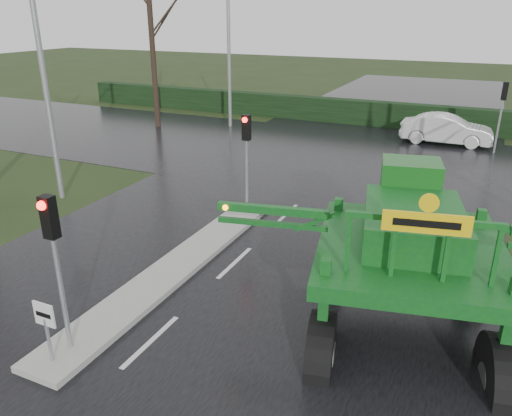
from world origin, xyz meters
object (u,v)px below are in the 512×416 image
at_px(traffic_signal_far, 503,102).
at_px(crop_sprayer, 327,255).
at_px(keep_left_sign, 46,323).
at_px(street_light_left_far, 233,24).
at_px(traffic_signal_mid, 246,143).
at_px(street_light_left_near, 44,33).
at_px(white_sedan, 444,144).
at_px(traffic_signal_near, 53,242).

relative_size(traffic_signal_far, crop_sprayer, 0.42).
xyz_separation_m(keep_left_sign, street_light_left_far, (-6.89, 21.50, 4.93)).
distance_m(traffic_signal_mid, street_light_left_near, 7.83).
distance_m(crop_sprayer, white_sedan, 19.81).
distance_m(street_light_left_near, white_sedan, 20.26).
bearing_deg(traffic_signal_near, street_light_left_near, 134.53).
bearing_deg(traffic_signal_far, traffic_signal_mid, 58.07).
xyz_separation_m(traffic_signal_far, street_light_left_near, (-14.69, -14.01, 3.40)).
distance_m(street_light_left_near, crop_sprayer, 13.10).
height_order(traffic_signal_far, street_light_left_far, street_light_left_far).
bearing_deg(traffic_signal_near, keep_left_sign, -90.00).
xyz_separation_m(crop_sprayer, white_sedan, (0.59, 19.67, -2.25)).
bearing_deg(white_sedan, traffic_signal_mid, 157.49).
xyz_separation_m(traffic_signal_mid, white_sedan, (5.35, 13.50, -2.59)).
bearing_deg(street_light_left_far, traffic_signal_far, 0.03).
xyz_separation_m(keep_left_sign, crop_sprayer, (4.75, 2.82, 1.20)).
bearing_deg(street_light_left_near, traffic_signal_far, 43.63).
height_order(traffic_signal_mid, street_light_left_near, street_light_left_near).
relative_size(traffic_signal_far, street_light_left_far, 0.35).
xyz_separation_m(keep_left_sign, street_light_left_near, (-6.89, 7.50, 4.93)).
relative_size(keep_left_sign, traffic_signal_near, 0.38).
distance_m(traffic_signal_mid, street_light_left_far, 14.68).
distance_m(traffic_signal_mid, traffic_signal_far, 14.75).
distance_m(traffic_signal_near, crop_sprayer, 5.30).
height_order(street_light_left_far, crop_sprayer, street_light_left_far).
relative_size(keep_left_sign, traffic_signal_mid, 0.38).
height_order(traffic_signal_near, white_sedan, traffic_signal_near).
height_order(street_light_left_near, street_light_left_far, same).
bearing_deg(traffic_signal_mid, white_sedan, 68.39).
relative_size(traffic_signal_near, street_light_left_far, 0.35).
xyz_separation_m(traffic_signal_near, street_light_left_near, (-6.89, 7.01, 3.40)).
distance_m(street_light_left_near, street_light_left_far, 14.00).
bearing_deg(traffic_signal_mid, traffic_signal_near, -90.00).
bearing_deg(crop_sprayer, street_light_left_far, 110.04).
xyz_separation_m(street_light_left_near, crop_sprayer, (11.65, -4.68, -3.74)).
height_order(traffic_signal_near, street_light_left_near, street_light_left_near).
relative_size(keep_left_sign, white_sedan, 0.29).
relative_size(street_light_left_far, crop_sprayer, 1.19).
bearing_deg(street_light_left_near, traffic_signal_mid, 12.21).
xyz_separation_m(traffic_signal_far, white_sedan, (-2.45, 0.98, -2.59)).
height_order(traffic_signal_far, white_sedan, traffic_signal_far).
relative_size(street_light_left_far, white_sedan, 2.13).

